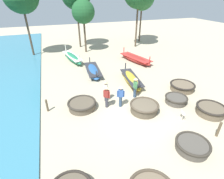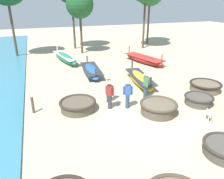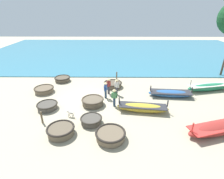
# 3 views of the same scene
# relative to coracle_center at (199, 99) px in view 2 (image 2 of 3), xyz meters

# --- Properties ---
(ground_plane) EXTENTS (80.00, 80.00, 0.00)m
(ground_plane) POSITION_rel_coracle_center_xyz_m (-3.50, -0.52, -0.28)
(ground_plane) COLOR tan
(coracle_center) EXTENTS (1.65, 1.65, 0.51)m
(coracle_center) POSITION_rel_coracle_center_xyz_m (0.00, 0.00, 0.00)
(coracle_center) COLOR #4C473F
(coracle_center) RESTS_ON ground
(coracle_weathered) EXTENTS (2.03, 2.03, 0.58)m
(coracle_weathered) POSITION_rel_coracle_center_xyz_m (1.73, 1.47, 0.04)
(coracle_weathered) COLOR brown
(coracle_weathered) RESTS_ON ground
(coracle_far_right) EXTENTS (2.01, 2.01, 0.56)m
(coracle_far_right) POSITION_rel_coracle_center_xyz_m (-6.70, 1.57, 0.03)
(coracle_far_right) COLOR brown
(coracle_far_right) RESTS_ON ground
(coracle_beside_post) EXTENTS (1.99, 1.99, 0.62)m
(coracle_beside_post) POSITION_rel_coracle_center_xyz_m (-2.76, -0.19, 0.06)
(coracle_beside_post) COLOR brown
(coracle_beside_post) RESTS_ON ground
(long_boat_red_hull) EXTENTS (1.54, 4.34, 1.05)m
(long_boat_red_hull) POSITION_rel_coracle_center_xyz_m (-4.50, 7.24, 0.03)
(long_boat_red_hull) COLOR #285693
(long_boat_red_hull) RESTS_ON ground
(long_boat_green_hull) EXTENTS (2.46, 4.90, 1.24)m
(long_boat_green_hull) POSITION_rel_coracle_center_xyz_m (1.03, 8.88, 0.08)
(long_boat_green_hull) COLOR maroon
(long_boat_green_hull) RESTS_ON ground
(long_boat_ochre_hull) EXTENTS (1.96, 5.10, 1.38)m
(long_boat_ochre_hull) POSITION_rel_coracle_center_xyz_m (-5.89, 11.69, 0.12)
(long_boat_ochre_hull) COLOR #237551
(long_boat_ochre_hull) RESTS_ON ground
(long_boat_white_hull) EXTENTS (1.57, 4.38, 1.16)m
(long_boat_white_hull) POSITION_rel_coracle_center_xyz_m (-1.73, 4.09, 0.06)
(long_boat_white_hull) COLOR gold
(long_boat_white_hull) RESTS_ON ground
(fisherman_standing_left) EXTENTS (0.36, 0.53, 1.67)m
(fisherman_standing_left) POSITION_rel_coracle_center_xyz_m (-2.54, 1.73, 0.68)
(fisherman_standing_left) COLOR #2D425B
(fisherman_standing_left) RESTS_ON ground
(fisherman_with_hat) EXTENTS (0.37, 0.46, 1.67)m
(fisherman_with_hat) POSITION_rel_coracle_center_xyz_m (-4.81, 1.96, 0.68)
(fisherman_with_hat) COLOR #383842
(fisherman_with_hat) RESTS_ON ground
(fisherman_by_coracle) EXTENTS (0.51, 0.36, 1.67)m
(fisherman_by_coracle) POSITION_rel_coracle_center_xyz_m (-4.06, 0.90, 0.68)
(fisherman_by_coracle) COLOR #2D425B
(fisherman_by_coracle) RESTS_ON ground
(fisherman_standing_right) EXTENTS (0.39, 0.42, 1.67)m
(fisherman_standing_right) POSITION_rel_coracle_center_xyz_m (-5.00, 1.16, 0.68)
(fisherman_standing_right) COLOR #383842
(fisherman_standing_right) RESTS_ON ground
(dog) EXTENTS (0.37, 0.65, 0.55)m
(dog) POSITION_rel_coracle_center_xyz_m (-0.81, -1.75, 0.10)
(dog) COLOR beige
(dog) RESTS_ON ground
(mooring_post_shoreline) EXTENTS (0.14, 0.14, 0.91)m
(mooring_post_shoreline) POSITION_rel_coracle_center_xyz_m (-9.00, 2.03, 0.18)
(mooring_post_shoreline) COLOR brown
(mooring_post_shoreline) RESTS_ON ground
(tree_center) EXTENTS (2.86, 2.86, 6.51)m
(tree_center) POSITION_rel_coracle_center_xyz_m (-3.62, 14.74, 4.77)
(tree_center) COLOR #4C3D2D
(tree_center) RESTS_ON ground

